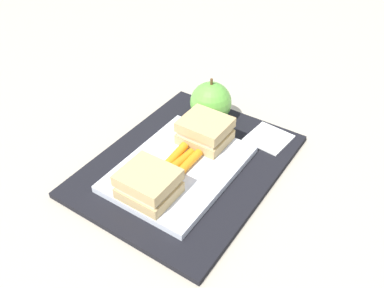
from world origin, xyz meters
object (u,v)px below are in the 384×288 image
object	(u,v)px
sandwich_half_right	(205,131)
carrot_sticks_bundle	(179,162)
sandwich_half_left	(149,184)
paper_napkin	(269,138)
food_tray	(179,168)
apple	(211,102)

from	to	relation	value
sandwich_half_right	carrot_sticks_bundle	world-z (taller)	sandwich_half_right
sandwich_half_left	paper_napkin	xyz separation A→B (m)	(0.24, -0.09, -0.03)
food_tray	sandwich_half_left	size ratio (longest dim) A/B	2.88
sandwich_half_right	sandwich_half_left	bearing A→B (deg)	180.00
food_tray	sandwich_half_left	distance (m)	0.08
apple	food_tray	bearing A→B (deg)	-167.20
food_tray	apple	world-z (taller)	apple
food_tray	carrot_sticks_bundle	xyz separation A→B (m)	(-0.00, -0.00, 0.01)
food_tray	paper_napkin	xyz separation A→B (m)	(0.16, -0.09, -0.00)
sandwich_half_left	sandwich_half_right	distance (m)	0.16
apple	sandwich_half_right	bearing A→B (deg)	-155.03
carrot_sticks_bundle	sandwich_half_right	bearing A→B (deg)	0.07
apple	paper_napkin	world-z (taller)	apple
food_tray	sandwich_half_right	world-z (taller)	sandwich_half_right
sandwich_half_right	paper_napkin	distance (m)	0.12
carrot_sticks_bundle	paper_napkin	distance (m)	0.18
apple	paper_napkin	bearing A→B (deg)	-86.33
carrot_sticks_bundle	apple	bearing A→B (deg)	12.83
apple	paper_napkin	distance (m)	0.13
sandwich_half_left	paper_napkin	distance (m)	0.25
sandwich_half_left	food_tray	bearing A→B (deg)	0.00
sandwich_half_right	apple	world-z (taller)	apple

